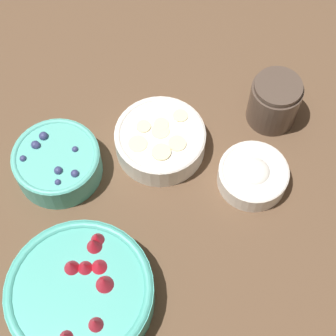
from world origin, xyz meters
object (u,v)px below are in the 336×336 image
Objects in this scene: bowl_blueberries at (57,162)px; bowl_bananas at (160,139)px; bowl_strawberries at (81,293)px; bowl_cream at (253,175)px; jar_chocolate at (274,102)px.

bowl_bananas is (-0.14, 0.12, -0.00)m from bowl_blueberries.
bowl_strawberries is 0.35m from bowl_cream.
bowl_blueberries is 1.24× the size of bowl_cream.
bowl_strawberries is 1.50× the size of bowl_blueberries.
bowl_strawberries reaches higher than bowl_bananas.
jar_chocolate is (-0.14, -0.04, 0.02)m from bowl_cream.
bowl_blueberries is 0.34m from bowl_cream.
bowl_blueberries is 0.94× the size of bowl_bananas.
jar_chocolate is at bearing 142.81° from bowl_bananas.
bowl_bananas is at bearing -169.08° from bowl_strawberries.
bowl_cream is at bearing 161.03° from bowl_strawberries.
bowl_strawberries is 0.48m from jar_chocolate.
bowl_bananas is 1.68× the size of jar_chocolate.
bowl_cream is at bearing 120.76° from bowl_blueberries.
bowl_strawberries is at bearing -18.97° from bowl_cream.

